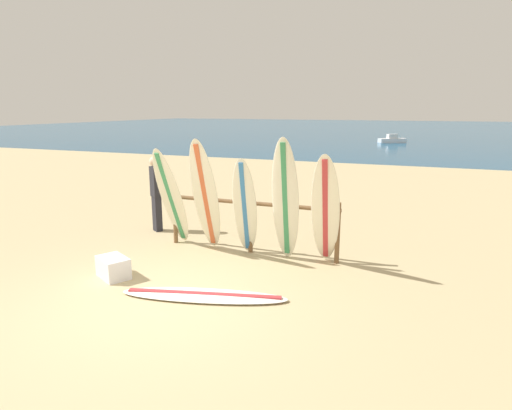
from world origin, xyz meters
name	(u,v)px	position (x,y,z in m)	size (l,w,h in m)	color
ground_plane	(154,304)	(0.00, 0.00, 0.00)	(120.00, 120.00, 0.00)	tan
ocean_water	(402,129)	(0.00, 58.00, 0.00)	(120.00, 80.00, 0.01)	navy
surfboard_rack	(250,215)	(0.42, 2.77, 0.78)	(3.60, 0.09, 1.17)	brown
surfboard_leaning_far_left	(171,198)	(-1.19, 2.44, 1.06)	(0.52, 1.09, 2.13)	silver
surfboard_leaning_left	(205,197)	(-0.34, 2.32, 1.17)	(0.69, 1.19, 2.34)	silver
surfboard_leaning_center_left	(245,207)	(0.41, 2.50, 0.99)	(0.58, 0.75, 1.98)	silver
surfboard_leaning_center	(285,200)	(1.22, 2.51, 1.19)	(0.55, 0.61, 2.38)	silver
surfboard_leaning_center_right	(325,211)	(2.00, 2.40, 1.07)	(0.65, 1.13, 2.15)	white
surfboard_lying_on_sand	(204,295)	(0.57, 0.49, 0.04)	(2.66, 1.17, 0.08)	white
beachgoer_standing	(156,190)	(-2.23, 3.42, 0.98)	(0.34, 0.31, 1.77)	#26262D
small_boat_offshore	(392,140)	(0.70, 32.98, 0.26)	(2.27, 1.76, 0.71)	silver
cooler_box	(113,267)	(-1.27, 0.65, 0.18)	(0.60, 0.40, 0.36)	white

